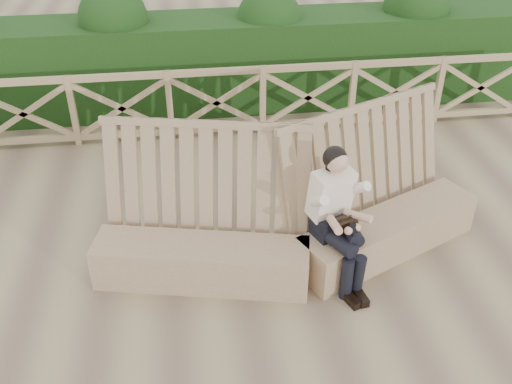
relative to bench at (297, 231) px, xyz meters
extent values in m
plane|color=brown|center=(-0.62, -0.31, -0.41)|extent=(60.00, 60.00, 0.00)
cube|color=#84664B|center=(-1.06, -0.18, -0.17)|extent=(2.32, 1.00, 0.48)
cube|color=#84664B|center=(-1.00, 0.08, 0.41)|extent=(2.31, 0.95, 1.60)
cube|color=#84664B|center=(1.07, 0.03, -0.17)|extent=(2.27, 1.40, 0.48)
cube|color=#84664B|center=(0.96, 0.28, 0.41)|extent=(2.25, 1.35, 1.60)
cube|color=black|center=(0.33, -0.19, 0.19)|extent=(0.46, 0.40, 0.23)
cube|color=beige|center=(0.31, -0.14, 0.56)|extent=(0.51, 0.44, 0.56)
sphere|color=tan|center=(0.33, -0.19, 0.96)|extent=(0.29, 0.29, 0.22)
sphere|color=black|center=(0.31, -0.15, 0.98)|extent=(0.32, 0.32, 0.25)
cylinder|color=black|center=(0.32, -0.43, 0.17)|extent=(0.33, 0.52, 0.16)
cylinder|color=black|center=(0.47, -0.35, 0.25)|extent=(0.33, 0.52, 0.18)
cylinder|color=black|center=(0.40, -0.66, -0.17)|extent=(0.17, 0.17, 0.48)
cylinder|color=black|center=(0.52, -0.63, -0.17)|extent=(0.17, 0.17, 0.48)
cube|color=black|center=(0.43, -0.74, -0.37)|extent=(0.18, 0.27, 0.09)
cube|color=black|center=(0.54, -0.73, -0.37)|extent=(0.18, 0.27, 0.09)
cube|color=black|center=(0.42, -0.36, 0.30)|extent=(0.27, 0.21, 0.16)
cube|color=black|center=(0.46, -0.53, 0.37)|extent=(0.10, 0.12, 0.13)
cube|color=#927555|center=(-0.62, 3.19, 0.64)|extent=(10.10, 0.07, 0.10)
cube|color=#927555|center=(-0.62, 3.19, -0.29)|extent=(10.10, 0.07, 0.10)
cube|color=black|center=(-0.62, 4.39, 0.34)|extent=(12.00, 1.20, 1.50)
camera|label=1|loc=(-1.13, -4.88, 3.77)|focal=40.00mm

